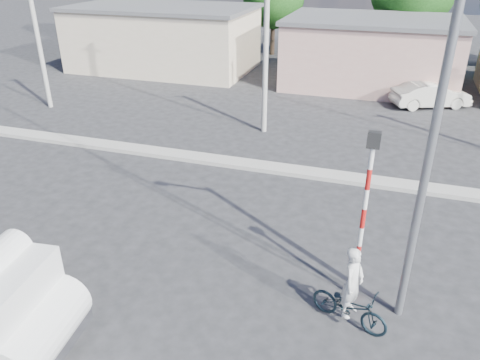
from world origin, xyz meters
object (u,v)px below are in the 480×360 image
(car_cream, at_px, (431,95))
(streetlight, at_px, (428,113))
(traffic_pole, at_px, (365,205))
(cyclist, at_px, (351,293))
(bicycle, at_px, (349,306))

(car_cream, relative_size, streetlight, 0.45)
(traffic_pole, bearing_deg, car_cream, 82.12)
(cyclist, bearing_deg, streetlight, -33.92)
(bicycle, height_order, traffic_pole, traffic_pole)
(traffic_pole, bearing_deg, streetlight, -17.73)
(cyclist, distance_m, streetlight, 4.26)
(traffic_pole, bearing_deg, cyclist, -90.89)
(bicycle, bearing_deg, traffic_pole, 18.73)
(bicycle, relative_size, car_cream, 0.45)
(bicycle, xyz_separation_m, traffic_pole, (0.02, 1.01, 2.11))
(bicycle, xyz_separation_m, streetlight, (0.95, 0.71, 4.48))
(streetlight, bearing_deg, traffic_pole, 162.27)
(car_cream, relative_size, traffic_pole, 0.94)
(cyclist, xyz_separation_m, traffic_pole, (0.02, 1.01, 1.72))
(cyclist, distance_m, traffic_pole, 1.99)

